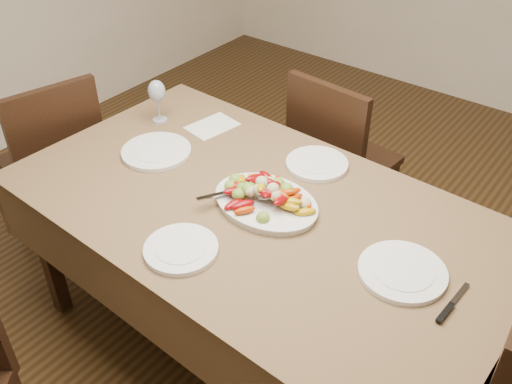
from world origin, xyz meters
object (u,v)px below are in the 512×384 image
object	(u,v)px
dining_table	(256,280)
plate_near	(181,249)
plate_right	(402,272)
serving_platter	(266,204)
plate_far	(317,164)
plate_left	(156,152)
chair_left	(52,163)
chair_far	(345,160)
wine_glass	(158,100)

from	to	relation	value
dining_table	plate_near	world-z (taller)	plate_near
dining_table	plate_right	size ratio (longest dim) A/B	6.68
dining_table	serving_platter	distance (m)	0.39
plate_far	plate_near	xyz separation A→B (m)	(-0.08, -0.69, 0.00)
dining_table	plate_far	xyz separation A→B (m)	(0.03, 0.35, 0.39)
dining_table	plate_near	xyz separation A→B (m)	(-0.05, -0.34, 0.39)
plate_left	plate_right	bearing A→B (deg)	-1.04
serving_platter	plate_far	world-z (taller)	serving_platter
plate_right	plate_near	bearing A→B (deg)	-150.75
plate_near	serving_platter	bearing A→B (deg)	78.02
chair_left	serving_platter	size ratio (longest dim) A/B	2.43
chair_far	serving_platter	distance (m)	0.88
plate_left	wine_glass	bearing A→B (deg)	132.54
plate_left	chair_left	bearing A→B (deg)	-173.23
plate_far	plate_near	distance (m)	0.69
chair_far	wine_glass	world-z (taller)	wine_glass
dining_table	plate_far	world-z (taller)	plate_far
chair_far	serving_platter	bearing A→B (deg)	103.59
dining_table	plate_near	size ratio (longest dim) A/B	7.54
chair_far	serving_platter	world-z (taller)	chair_far
chair_far	wine_glass	xyz separation A→B (m)	(-0.62, -0.61, 0.39)
serving_platter	chair_far	bearing A→B (deg)	98.87
plate_far	wine_glass	distance (m)	0.77
chair_far	plate_left	distance (m)	0.97
chair_far	serving_platter	xyz separation A→B (m)	(0.13, -0.82, 0.30)
serving_platter	plate_near	distance (m)	0.37
dining_table	plate_right	world-z (taller)	plate_right
chair_far	plate_near	bearing A→B (deg)	97.25
plate_far	serving_platter	bearing A→B (deg)	-90.56
plate_right	wine_glass	xyz separation A→B (m)	(-1.29, 0.22, 0.09)
plate_far	plate_near	bearing A→B (deg)	-96.55
dining_table	chair_left	world-z (taller)	chair_left
plate_right	plate_far	xyz separation A→B (m)	(-0.54, 0.34, 0.00)
dining_table	plate_left	xyz separation A→B (m)	(-0.53, 0.03, 0.39)
plate_near	chair_left	bearing A→B (deg)	166.39
dining_table	chair_left	bearing A→B (deg)	-177.39
chair_far	wine_glass	distance (m)	0.95
chair_left	plate_far	world-z (taller)	chair_left
plate_far	plate_right	bearing A→B (deg)	-32.69
dining_table	plate_far	size ratio (longest dim) A/B	7.49
plate_right	plate_near	xyz separation A→B (m)	(-0.62, -0.35, 0.00)
dining_table	chair_left	distance (m)	1.22
chair_far	plate_right	distance (m)	1.11
chair_left	serving_platter	xyz separation A→B (m)	(1.25, 0.07, 0.30)
dining_table	serving_platter	xyz separation A→B (m)	(0.03, 0.02, 0.39)
chair_far	chair_left	distance (m)	1.43
dining_table	plate_right	bearing A→B (deg)	0.55
plate_left	plate_far	xyz separation A→B (m)	(0.57, 0.32, 0.00)
plate_left	wine_glass	size ratio (longest dim) A/B	1.38
chair_left	plate_right	xyz separation A→B (m)	(1.79, 0.06, 0.29)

